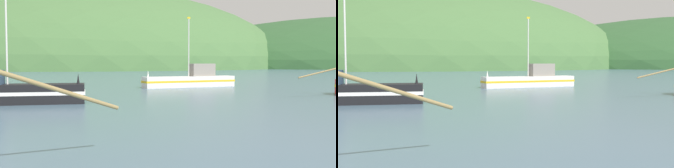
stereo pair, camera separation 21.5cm
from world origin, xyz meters
The scene contains 3 objects.
hill_mid_left centered at (-7.99, 190.48, 0.00)m, with size 184.01×147.21×68.10m, color #47703D.
fishing_boat_black centered at (-9.79, 31.34, 0.80)m, with size 10.35×2.39×7.58m.
fishing_boat_white centered at (6.91, 46.83, 0.82)m, with size 10.90×4.22×7.70m.
Camera 1 is at (-4.14, 2.62, 2.84)m, focal length 44.01 mm.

